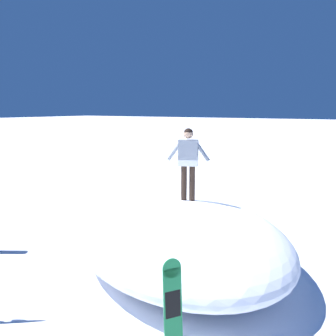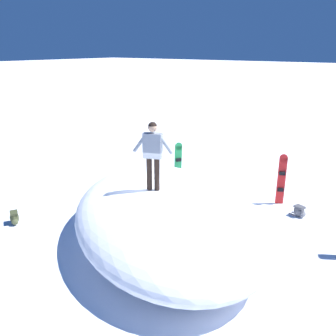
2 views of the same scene
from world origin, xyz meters
name	(u,v)px [view 2 (image 2 of 2)]	position (x,y,z in m)	size (l,w,h in m)	color
ground	(156,234)	(0.00, 0.00, 0.00)	(240.00, 240.00, 0.00)	white
snow_mound	(167,215)	(-0.50, 0.15, 0.75)	(7.56, 4.76, 1.51)	white
snowboarder_standing	(153,150)	(-0.25, 0.42, 2.56)	(1.00, 0.47, 1.74)	black
snowboard_primary_upright	(282,179)	(-1.93, -4.09, 0.90)	(0.31, 0.28, 1.74)	red
snowboard_secondary_upright	(178,164)	(1.69, -3.40, 0.89)	(0.26, 0.30, 1.72)	#1E8C47
backpack_near	(14,218)	(3.74, 2.00, 0.19)	(0.61, 0.47, 0.38)	#383D23
backpack_far	(299,211)	(-2.78, -3.54, 0.18)	(0.56, 0.38, 0.35)	#4C4C51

